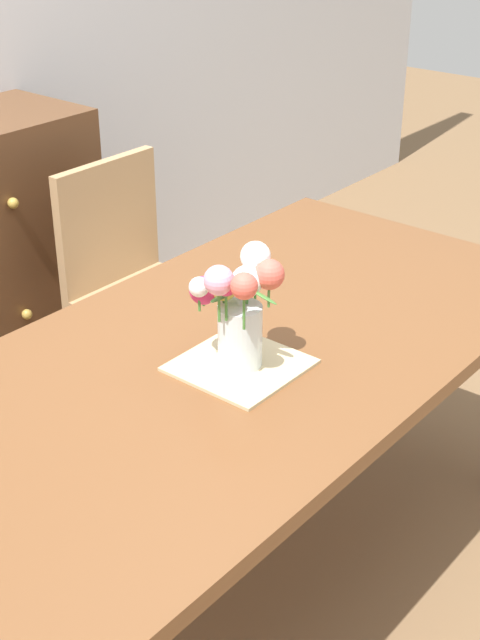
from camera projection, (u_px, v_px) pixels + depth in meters
The scene contains 5 objects.
ground_plane at pixel (235, 582), 2.46m from camera, with size 12.00×12.00×0.00m, color brown.
dining_table at pixel (234, 376), 2.16m from camera, with size 1.87×0.93×0.74m.
chair_right at pixel (134, 277), 2.98m from camera, with size 0.42×0.42×0.90m.
placemat at pixel (240, 365), 2.04m from camera, with size 0.26×0.26×0.01m, color #CCB789.
flower_vase at pixel (238, 302), 1.96m from camera, with size 0.20×0.20×0.28m.
Camera 1 is at (-1.41, -1.18, 1.79)m, focal length 50.43 mm.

